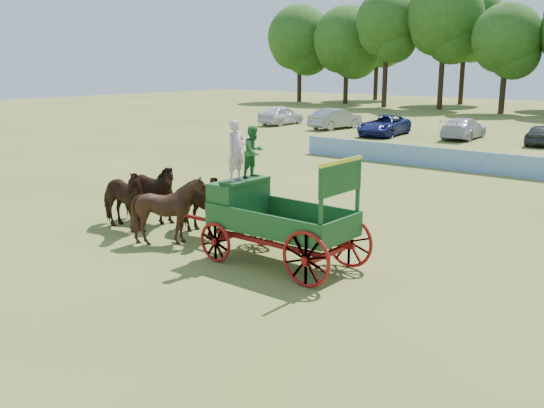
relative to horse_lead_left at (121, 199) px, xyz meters
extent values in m
plane|color=olive|center=(8.83, -0.65, -1.01)|extent=(160.00, 160.00, 0.00)
imported|color=#33190E|center=(0.00, 0.00, 0.00)|extent=(2.39, 1.10, 2.02)
imported|color=#33190E|center=(0.00, 1.10, 0.00)|extent=(2.58, 1.63, 2.02)
imported|color=#33190E|center=(2.40, 0.00, 0.00)|extent=(1.88, 1.68, 2.02)
imported|color=#33190E|center=(2.40, 1.10, 0.00)|extent=(2.48, 1.30, 2.02)
cube|color=maroon|center=(4.60, 0.55, -0.41)|extent=(0.12, 2.00, 0.12)
cube|color=maroon|center=(7.60, 0.55, -0.41)|extent=(0.12, 2.00, 0.12)
cube|color=maroon|center=(6.10, 0.00, -0.29)|extent=(3.80, 0.10, 0.12)
cube|color=maroon|center=(6.10, 1.10, -0.29)|extent=(3.80, 0.10, 0.12)
cube|color=maroon|center=(3.70, 0.55, -0.26)|extent=(2.80, 0.09, 0.09)
cube|color=#1B5325|center=(6.10, 0.55, -0.01)|extent=(3.80, 1.80, 0.10)
cube|color=#1B5325|center=(6.10, -0.33, 0.29)|extent=(3.80, 0.06, 0.55)
cube|color=#1B5325|center=(6.10, 1.43, 0.29)|extent=(3.80, 0.06, 0.55)
cube|color=#1B5325|center=(7.98, 0.55, 0.29)|extent=(0.06, 1.80, 0.55)
cube|color=#1B5325|center=(4.60, 0.55, 0.54)|extent=(0.85, 1.70, 1.05)
cube|color=#1B5325|center=(4.85, 0.55, 1.11)|extent=(0.55, 1.50, 0.08)
cube|color=#1B5325|center=(4.22, 0.55, 0.34)|extent=(0.10, 1.60, 0.65)
cube|color=#1B5325|center=(4.40, 0.55, 0.04)|extent=(0.55, 1.60, 0.06)
cube|color=#1B5325|center=(7.90, -0.25, 0.94)|extent=(0.08, 0.08, 1.80)
cube|color=#1B5325|center=(7.90, 1.35, 0.94)|extent=(0.08, 0.08, 1.80)
cube|color=#1B5325|center=(7.90, 0.55, 1.54)|extent=(0.07, 1.75, 0.75)
cube|color=yellow|center=(7.90, 0.55, 1.94)|extent=(0.08, 1.80, 0.09)
cube|color=yellow|center=(7.86, 0.55, 1.54)|extent=(0.02, 1.30, 0.12)
torus|color=maroon|center=(4.60, -0.40, -0.46)|extent=(1.09, 0.09, 1.09)
torus|color=maroon|center=(4.60, 1.50, -0.46)|extent=(1.09, 0.09, 1.09)
torus|color=maroon|center=(7.60, -0.40, -0.31)|extent=(1.39, 0.09, 1.39)
torus|color=maroon|center=(7.60, 1.50, -0.31)|extent=(1.39, 0.09, 1.39)
imported|color=#D2A0B7|center=(4.85, 0.20, 1.96)|extent=(0.39, 0.59, 1.62)
imported|color=#296D32|center=(4.85, 0.90, 1.85)|extent=(0.53, 0.68, 1.41)
cube|color=#1D5CA0|center=(7.83, 17.35, -0.48)|extent=(26.00, 0.08, 1.05)
imported|color=silver|center=(-17.17, 29.71, -0.18)|extent=(2.21, 4.94, 1.65)
imported|color=gray|center=(-11.69, 29.88, -0.19)|extent=(2.27, 5.12, 1.63)
imported|color=navy|center=(-6.31, 28.23, -0.26)|extent=(3.12, 5.66, 1.50)
imported|color=silver|center=(-1.04, 30.03, -0.27)|extent=(2.52, 5.29, 1.49)
imported|color=#333338|center=(4.25, 30.00, -0.32)|extent=(1.99, 4.16, 1.37)
cylinder|color=#382314|center=(-35.17, 56.25, 1.32)|extent=(0.60, 0.60, 4.65)
sphere|color=#204A13|center=(-35.17, 56.25, 7.57)|extent=(8.67, 8.67, 8.67)
cylinder|color=#382314|center=(-27.92, 56.66, 1.19)|extent=(0.60, 0.60, 4.40)
sphere|color=#204A13|center=(-27.92, 56.66, 7.10)|extent=(8.67, 8.67, 8.67)
cylinder|color=#382314|center=(-20.85, 54.21, 1.71)|extent=(0.60, 0.60, 5.43)
sphere|color=#204A13|center=(-20.85, 54.21, 8.99)|extent=(7.27, 7.27, 7.27)
cylinder|color=#382314|center=(-14.21, 55.24, 1.82)|extent=(0.60, 0.60, 5.65)
sphere|color=#204A13|center=(-14.21, 55.24, 9.40)|extent=(8.44, 8.44, 8.44)
cylinder|color=#382314|center=(-6.65, 53.80, 1.11)|extent=(0.60, 0.60, 4.23)
sphere|color=#204A13|center=(-6.65, 53.80, 6.79)|extent=(7.07, 7.07, 7.07)
cylinder|color=#382314|center=(-29.17, 66.56, 1.60)|extent=(0.60, 0.60, 5.21)
sphere|color=#204A13|center=(-29.17, 66.56, 8.59)|extent=(8.08, 8.08, 8.08)
cylinder|color=#382314|center=(-15.71, 64.87, 1.92)|extent=(0.60, 0.60, 5.86)
sphere|color=#204A13|center=(-15.71, 64.87, 9.79)|extent=(8.70, 8.70, 8.70)
camera|label=1|loc=(15.63, -11.42, 4.21)|focal=40.00mm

